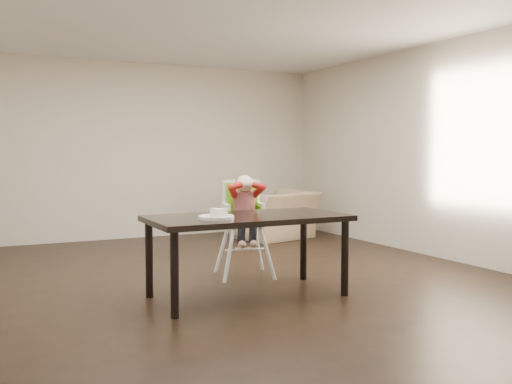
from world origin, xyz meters
The scene contains 6 objects.
ground centered at (0.00, 0.00, 0.00)m, with size 7.00×7.00×0.00m, color black.
room_walls centered at (0.00, 0.00, 1.86)m, with size 6.02×7.02×2.71m.
dining_table centered at (0.01, -0.53, 0.67)m, with size 1.80×0.90×0.75m.
high_chair centered at (0.36, 0.29, 0.76)m, with size 0.54×0.54×1.08m.
plate centered at (-0.34, -0.67, 0.78)m, with size 0.31×0.31×0.09m.
armchair centered at (1.91, 2.48, 0.49)m, with size 1.12×0.73×0.98m, color tan.
Camera 1 is at (-2.21, -5.21, 1.33)m, focal length 40.00 mm.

